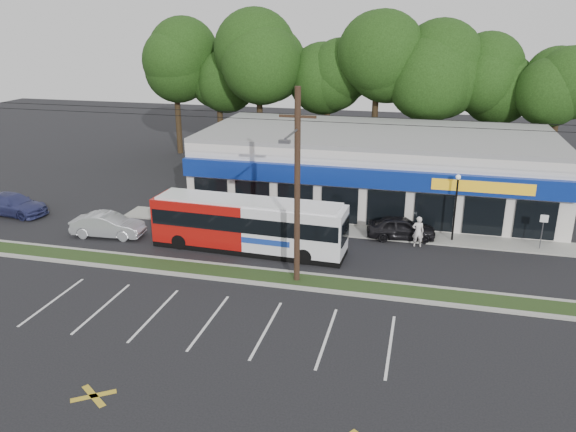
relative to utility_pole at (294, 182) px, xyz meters
The scene contains 16 objects.
ground 6.18m from the utility_pole, 161.89° to the right, with size 120.00×120.00×0.00m, color black.
grass_strip 6.06m from the utility_pole, behind, with size 40.00×1.60×0.12m, color #263415.
curb_south 6.10m from the utility_pole, 164.67° to the right, with size 40.00×0.25×0.14m, color #9E9E93.
curb_north 6.12m from the utility_pole, 161.93° to the left, with size 40.00×0.25×0.14m, color #9E9E93.
sidewalk 9.93m from the utility_pole, 74.97° to the left, with size 32.00×2.20×0.10m, color #9E9E93.
strip_mall 15.47m from the utility_pole, 79.90° to the left, with size 25.00×12.55×5.30m.
utility_pole is the anchor object (origin of this frame).
lamp_post 11.67m from the utility_pole, 43.95° to the left, with size 0.30×0.30×4.25m.
sign_post 15.71m from the utility_pole, 30.15° to the left, with size 0.45×0.10×2.23m.
tree_line 25.28m from the utility_pole, 87.33° to the left, with size 46.76×6.76×11.83m.
metrobus 6.30m from the utility_pole, 134.85° to the left, with size 11.58×2.93×3.09m.
car_dark 10.25m from the utility_pole, 56.21° to the left, with size 1.69×4.20×1.43m, color black.
car_silver 14.08m from the utility_pole, 164.71° to the left, with size 1.58×4.52×1.49m, color #9EA1A5.
car_blue 22.75m from the utility_pole, 165.26° to the left, with size 2.07×5.10×1.48m, color navy.
pedestrian_a 9.96m from the utility_pole, 46.77° to the left, with size 0.70×0.46×1.91m, color silver.
pedestrian_b 8.82m from the utility_pole, 94.32° to the left, with size 0.91×0.71×1.87m, color beige.
Camera 1 is at (8.99, -24.82, 12.90)m, focal length 35.00 mm.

